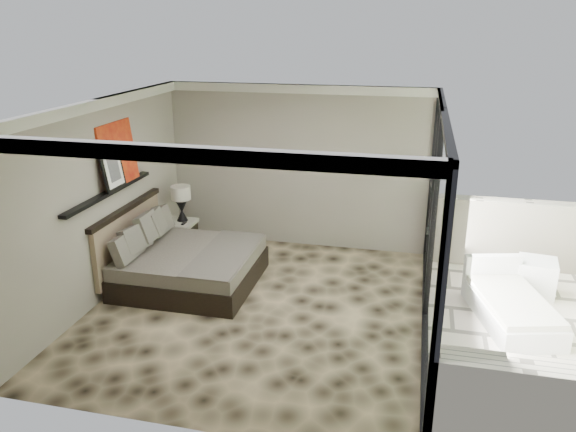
% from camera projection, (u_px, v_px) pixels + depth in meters
% --- Properties ---
extents(floor, '(5.00, 5.00, 0.00)m').
position_uv_depth(floor, '(259.00, 308.00, 7.78)').
color(floor, black).
rests_on(floor, ground).
extents(ceiling, '(4.50, 5.00, 0.02)m').
position_uv_depth(ceiling, '(255.00, 106.00, 6.86)').
color(ceiling, silver).
rests_on(ceiling, back_wall).
extents(back_wall, '(4.50, 0.02, 2.80)m').
position_uv_depth(back_wall, '(298.00, 168.00, 9.61)').
color(back_wall, gray).
rests_on(back_wall, floor).
extents(left_wall, '(0.02, 5.00, 2.80)m').
position_uv_depth(left_wall, '(102.00, 201.00, 7.81)').
color(left_wall, gray).
rests_on(left_wall, floor).
extents(glass_wall, '(0.08, 5.00, 2.80)m').
position_uv_depth(glass_wall, '(434.00, 227.00, 6.83)').
color(glass_wall, white).
rests_on(glass_wall, floor).
extents(terrace_slab, '(3.00, 5.00, 0.12)m').
position_uv_depth(terrace_slab, '(548.00, 346.00, 6.98)').
color(terrace_slab, beige).
rests_on(terrace_slab, ground).
extents(picture_ledge, '(0.12, 2.20, 0.05)m').
position_uv_depth(picture_ledge, '(109.00, 193.00, 7.85)').
color(picture_ledge, black).
rests_on(picture_ledge, left_wall).
extents(bed, '(1.99, 1.93, 1.10)m').
position_uv_depth(bed, '(184.00, 263.00, 8.45)').
color(bed, black).
rests_on(bed, floor).
extents(nightstand, '(0.63, 0.63, 0.50)m').
position_uv_depth(nightstand, '(181.00, 236.00, 9.72)').
color(nightstand, black).
rests_on(nightstand, floor).
extents(table_lamp, '(0.34, 0.34, 0.62)m').
position_uv_depth(table_lamp, '(181.00, 199.00, 9.55)').
color(table_lamp, black).
rests_on(table_lamp, nightstand).
extents(abstract_canvas, '(0.13, 0.90, 0.90)m').
position_uv_depth(abstract_canvas, '(118.00, 154.00, 8.03)').
color(abstract_canvas, red).
rests_on(abstract_canvas, picture_ledge).
extents(framed_print, '(0.11, 0.50, 0.60)m').
position_uv_depth(framed_print, '(112.00, 169.00, 7.81)').
color(framed_print, black).
rests_on(framed_print, picture_ledge).
extents(ottoman, '(0.58, 0.58, 0.52)m').
position_uv_depth(ottoman, '(536.00, 277.00, 8.14)').
color(ottoman, silver).
rests_on(ottoman, terrace_slab).
extents(lounger, '(1.19, 1.77, 0.63)m').
position_uv_depth(lounger, '(510.00, 306.00, 7.43)').
color(lounger, silver).
rests_on(lounger, terrace_slab).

